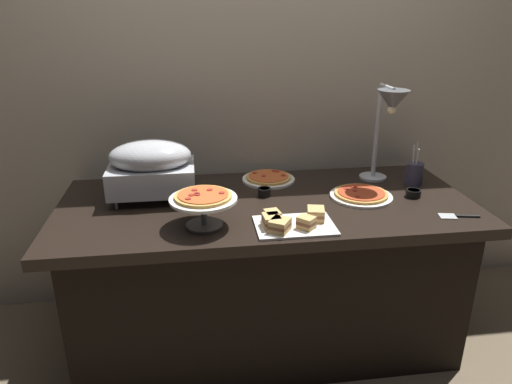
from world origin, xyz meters
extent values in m
plane|color=brown|center=(0.00, 0.00, 0.00)|extent=(8.00, 8.00, 0.00)
cube|color=tan|center=(0.00, 0.50, 1.20)|extent=(4.40, 0.04, 2.40)
cube|color=black|center=(0.00, 0.00, 0.73)|extent=(1.90, 0.84, 0.05)
cube|color=black|center=(0.00, 0.00, 0.35)|extent=(1.75, 0.74, 0.71)
cylinder|color=#B7BABF|center=(-0.67, 0.01, 0.78)|extent=(0.01, 0.01, 0.04)
cylinder|color=#B7BABF|center=(-0.36, 0.01, 0.78)|extent=(0.01, 0.01, 0.04)
cylinder|color=#B7BABF|center=(-0.67, 0.22, 0.78)|extent=(0.01, 0.01, 0.04)
cylinder|color=#B7BABF|center=(-0.36, 0.22, 0.78)|extent=(0.01, 0.01, 0.04)
cube|color=#B7BABF|center=(-0.52, 0.11, 0.86)|extent=(0.39, 0.27, 0.12)
ellipsoid|color=#B7BABF|center=(-0.52, 0.11, 0.97)|extent=(0.37, 0.26, 0.14)
cylinder|color=#B7BABF|center=(0.60, 0.24, 0.77)|extent=(0.14, 0.14, 0.01)
cylinder|color=#B7BABF|center=(0.60, 0.24, 1.01)|extent=(0.02, 0.02, 0.47)
cylinder|color=#B7BABF|center=(0.60, 0.17, 1.24)|extent=(0.02, 0.15, 0.02)
cone|color=#595B60|center=(0.60, 0.09, 1.19)|extent=(0.15, 0.15, 0.10)
sphere|color=#F9EAB2|center=(0.60, 0.09, 1.15)|extent=(0.04, 0.04, 0.04)
cylinder|color=white|center=(0.45, -0.01, 0.77)|extent=(0.29, 0.29, 0.01)
cylinder|color=#C68E42|center=(0.45, -0.01, 0.78)|extent=(0.25, 0.25, 0.01)
cylinder|color=#AD3D1E|center=(0.45, -0.01, 0.79)|extent=(0.22, 0.22, 0.00)
cylinder|color=maroon|center=(0.41, -0.06, 0.79)|extent=(0.02, 0.02, 0.00)
cylinder|color=maroon|center=(0.42, 0.01, 0.79)|extent=(0.02, 0.02, 0.00)
cylinder|color=maroon|center=(0.43, 0.05, 0.79)|extent=(0.02, 0.02, 0.00)
cylinder|color=maroon|center=(0.39, 0.04, 0.79)|extent=(0.02, 0.02, 0.00)
cylinder|color=white|center=(0.05, 0.28, 0.77)|extent=(0.27, 0.27, 0.01)
cylinder|color=gold|center=(0.05, 0.28, 0.78)|extent=(0.23, 0.23, 0.01)
cylinder|color=#C65628|center=(0.05, 0.28, 0.79)|extent=(0.20, 0.20, 0.00)
cylinder|color=maroon|center=(0.03, 0.27, 0.79)|extent=(0.02, 0.02, 0.00)
cylinder|color=maroon|center=(-0.01, 0.32, 0.79)|extent=(0.02, 0.02, 0.00)
cylinder|color=maroon|center=(0.13, 0.27, 0.79)|extent=(0.02, 0.02, 0.00)
cylinder|color=maroon|center=(0.09, 0.34, 0.79)|extent=(0.02, 0.02, 0.00)
cylinder|color=maroon|center=(0.11, 0.33, 0.79)|extent=(0.02, 0.02, 0.00)
cylinder|color=#595B60|center=(-0.29, -0.22, 0.82)|extent=(0.02, 0.02, 0.11)
cylinder|color=#595B60|center=(-0.29, -0.22, 0.76)|extent=(0.15, 0.15, 0.01)
cylinder|color=white|center=(-0.29, -0.22, 0.88)|extent=(0.28, 0.28, 0.01)
cylinder|color=gold|center=(-0.29, -0.22, 0.89)|extent=(0.23, 0.23, 0.01)
cylinder|color=#C65628|center=(-0.29, -0.22, 0.90)|extent=(0.20, 0.20, 0.00)
cylinder|color=maroon|center=(-0.32, -0.23, 0.90)|extent=(0.02, 0.02, 0.00)
cylinder|color=maroon|center=(-0.22, -0.22, 0.90)|extent=(0.02, 0.02, 0.00)
cylinder|color=maroon|center=(-0.33, -0.18, 0.90)|extent=(0.02, 0.02, 0.00)
cylinder|color=maroon|center=(-0.34, -0.23, 0.90)|extent=(0.02, 0.02, 0.00)
cylinder|color=maroon|center=(-0.32, -0.21, 0.90)|extent=(0.02, 0.02, 0.00)
cylinder|color=maroon|center=(-0.35, -0.27, 0.90)|extent=(0.02, 0.02, 0.00)
cylinder|color=maroon|center=(-0.27, -0.18, 0.90)|extent=(0.02, 0.02, 0.00)
cube|color=white|center=(0.07, -0.28, 0.77)|extent=(0.32, 0.22, 0.01)
cube|color=tan|center=(0.00, -0.33, 0.78)|extent=(0.10, 0.11, 0.02)
cube|color=brown|center=(0.00, -0.33, 0.80)|extent=(0.10, 0.11, 0.01)
cube|color=tan|center=(0.00, -0.33, 0.81)|extent=(0.10, 0.11, 0.02)
cube|color=tan|center=(0.17, -0.24, 0.78)|extent=(0.09, 0.09, 0.02)
cube|color=brown|center=(0.17, -0.24, 0.80)|extent=(0.09, 0.09, 0.01)
cube|color=tan|center=(0.17, -0.24, 0.81)|extent=(0.09, 0.09, 0.02)
cube|color=tan|center=(-0.01, -0.25, 0.78)|extent=(0.07, 0.08, 0.02)
cube|color=brown|center=(-0.01, -0.25, 0.80)|extent=(0.07, 0.08, 0.01)
cube|color=tan|center=(-0.01, -0.25, 0.81)|extent=(0.07, 0.08, 0.02)
cube|color=tan|center=(0.11, -0.32, 0.78)|extent=(0.08, 0.08, 0.02)
cube|color=brown|center=(0.11, -0.32, 0.80)|extent=(0.08, 0.08, 0.01)
cube|color=tan|center=(0.11, -0.32, 0.81)|extent=(0.08, 0.08, 0.02)
cube|color=tan|center=(-0.03, -0.29, 0.78)|extent=(0.07, 0.08, 0.02)
cube|color=brown|center=(-0.03, -0.29, 0.80)|extent=(0.07, 0.08, 0.01)
cube|color=tan|center=(-0.03, -0.29, 0.81)|extent=(0.07, 0.08, 0.02)
cylinder|color=black|center=(0.70, -0.04, 0.78)|extent=(0.07, 0.07, 0.04)
cylinder|color=gold|center=(0.70, -0.04, 0.79)|extent=(0.06, 0.06, 0.01)
cylinder|color=black|center=(0.00, 0.07, 0.78)|extent=(0.06, 0.06, 0.04)
cylinder|color=#562D14|center=(0.00, 0.07, 0.80)|extent=(0.05, 0.05, 0.01)
cylinder|color=#383347|center=(0.78, 0.13, 0.82)|extent=(0.08, 0.08, 0.11)
cylinder|color=#B7BABF|center=(0.77, 0.11, 0.87)|extent=(0.01, 0.04, 0.16)
cylinder|color=#B7BABF|center=(0.76, 0.12, 0.88)|extent=(0.01, 0.02, 0.17)
cylinder|color=#B7BABF|center=(0.78, 0.13, 0.89)|extent=(0.03, 0.02, 0.19)
cube|color=#B7BABF|center=(0.74, -0.27, 0.76)|extent=(0.08, 0.07, 0.00)
cylinder|color=black|center=(0.83, -0.29, 0.76)|extent=(0.10, 0.03, 0.01)
camera|label=1|loc=(-0.32, -1.98, 1.59)|focal=32.98mm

